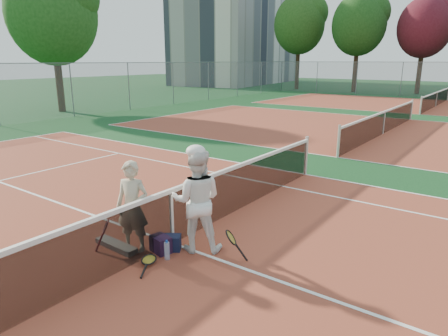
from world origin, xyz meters
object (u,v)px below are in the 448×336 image
object	(u,v)px
sports_bag_navy	(171,243)
water_bottle	(167,251)
player_a	(133,207)
racket_red	(106,235)
apartment_block	(240,28)
sports_bag_purple	(161,244)
net_main	(172,217)
racket_black_held	(231,246)
racket_spare	(149,261)
player_b	(197,201)

from	to	relation	value
sports_bag_navy	water_bottle	bearing A→B (deg)	-57.06
player_a	racket_red	size ratio (longest dim) A/B	2.79
apartment_block	player_a	xyz separation A→B (m)	(27.65, -44.56, -6.72)
sports_bag_purple	net_main	bearing A→B (deg)	100.13
sports_bag_navy	sports_bag_purple	xyz separation A→B (m)	(-0.08, -0.16, 0.01)
racket_black_held	player_a	bearing A→B (deg)	-4.24
player_a	sports_bag_navy	bearing A→B (deg)	14.23
racket_black_held	water_bottle	world-z (taller)	racket_black_held
apartment_block	sports_bag_purple	size ratio (longest dim) A/B	62.40
racket_red	racket_black_held	size ratio (longest dim) A/B	1.09
racket_spare	player_b	bearing A→B (deg)	-50.63
apartment_block	player_a	world-z (taller)	apartment_block
sports_bag_purple	water_bottle	size ratio (longest dim) A/B	1.18
apartment_block	racket_red	xyz separation A→B (m)	(27.28, -44.85, -7.22)
player_b	sports_bag_navy	size ratio (longest dim) A/B	5.29
player_b	water_bottle	xyz separation A→B (m)	(-0.16, -0.58, -0.73)
player_a	racket_spare	distance (m)	0.93
apartment_block	player_b	size ratio (longest dim) A/B	12.45
racket_red	racket_black_held	distance (m)	2.13
net_main	apartment_block	xyz separation A→B (m)	(-28.00, 44.00, 6.99)
racket_black_held	sports_bag_navy	distance (m)	1.09
net_main	racket_red	bearing A→B (deg)	-130.30
sports_bag_navy	sports_bag_purple	size ratio (longest dim) A/B	0.95
sports_bag_navy	player_b	bearing A→B (deg)	40.38
sports_bag_purple	player_b	bearing A→B (deg)	46.36
player_b	racket_spare	world-z (taller)	player_b
racket_black_held	racket_red	bearing A→B (deg)	-1.08
player_a	racket_spare	xyz separation A→B (m)	(0.54, -0.20, -0.73)
apartment_block	net_main	bearing A→B (deg)	-57.53
player_b	sports_bag_purple	world-z (taller)	player_b
racket_red	apartment_block	bearing A→B (deg)	72.11
sports_bag_navy	racket_spare	bearing A→B (deg)	-85.29
apartment_block	racket_black_held	xyz separation A→B (m)	(29.18, -43.89, -7.24)
net_main	racket_spare	size ratio (longest dim) A/B	18.32
water_bottle	racket_spare	bearing A→B (deg)	-116.56
player_b	racket_black_held	world-z (taller)	player_b
sports_bag_navy	player_a	bearing A→B (deg)	-143.80
racket_red	racket_spare	bearing A→B (deg)	-43.24
racket_red	player_a	bearing A→B (deg)	-11.03
player_a	racket_black_held	size ratio (longest dim) A/B	3.05
sports_bag_navy	water_bottle	size ratio (longest dim) A/B	1.11
racket_black_held	sports_bag_navy	bearing A→B (deg)	-11.32
apartment_block	water_bottle	world-z (taller)	apartment_block
net_main	apartment_block	bearing A→B (deg)	122.47
racket_spare	sports_bag_purple	world-z (taller)	sports_bag_purple
player_a	apartment_block	bearing A→B (deg)	99.85
sports_bag_purple	sports_bag_navy	bearing A→B (deg)	61.95
sports_bag_purple	racket_black_held	bearing A→B (deg)	22.54
racket_red	sports_bag_purple	world-z (taller)	racket_red
net_main	water_bottle	bearing A→B (deg)	-55.44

